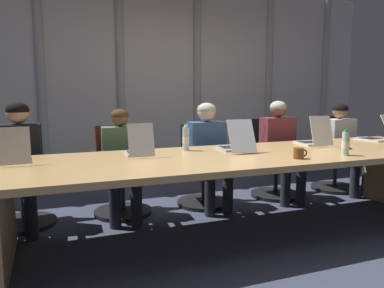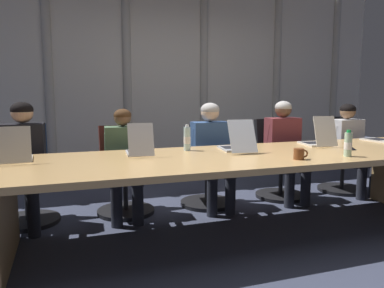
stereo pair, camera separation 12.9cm
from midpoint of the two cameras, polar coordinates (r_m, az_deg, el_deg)
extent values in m
plane|color=#383D51|center=(3.55, 9.15, -13.18)|extent=(13.58, 13.58, 0.00)
cube|color=tan|center=(3.36, 9.41, -1.96)|extent=(4.43, 1.21, 0.05)
cube|color=black|center=(3.37, 9.38, -3.05)|extent=(3.76, 0.10, 0.06)
cube|color=tan|center=(3.08, -25.59, -10.47)|extent=(0.08, 1.03, 0.68)
cube|color=beige|center=(5.58, -2.46, 9.38)|extent=(6.79, 0.10, 2.83)
cylinder|color=#A39E96|center=(5.30, -20.27, 8.99)|extent=(0.12, 0.12, 2.78)
cylinder|color=#A39E96|center=(5.37, -9.12, 9.34)|extent=(0.12, 0.12, 2.78)
cylinder|color=#A39E96|center=(5.68, 2.46, 9.35)|extent=(0.12, 0.12, 2.78)
cylinder|color=#A39E96|center=(6.24, 13.27, 9.01)|extent=(0.12, 0.12, 2.78)
cylinder|color=#A39E96|center=(6.89, 21.22, 8.56)|extent=(0.12, 0.12, 2.78)
cube|color=beige|center=(3.31, -24.01, -2.09)|extent=(0.25, 0.31, 0.02)
cube|color=black|center=(3.33, -24.01, -1.86)|extent=(0.20, 0.17, 0.00)
cube|color=beige|center=(3.10, -24.26, -0.09)|extent=(0.24, 0.11, 0.27)
cube|color=black|center=(3.10, -24.26, -0.04)|extent=(0.21, 0.10, 0.24)
cube|color=#BCBCC1|center=(3.36, -7.00, -1.32)|extent=(0.24, 0.31, 0.02)
cube|color=black|center=(3.38, -7.06, -1.10)|extent=(0.19, 0.18, 0.00)
cube|color=#BCBCC1|center=(3.15, -6.60, 0.68)|extent=(0.22, 0.12, 0.27)
cube|color=black|center=(3.15, -6.62, 0.73)|extent=(0.20, 0.10, 0.24)
cube|color=#A8ADB7|center=(3.61, 7.35, -0.69)|extent=(0.28, 0.36, 0.02)
cube|color=black|center=(3.63, 7.22, -0.48)|extent=(0.22, 0.21, 0.00)
cube|color=#A8ADB7|center=(3.37, 8.75, 1.20)|extent=(0.26, 0.19, 0.28)
cube|color=black|center=(3.37, 8.72, 1.26)|extent=(0.23, 0.17, 0.25)
cube|color=beige|center=(4.13, 18.87, 0.02)|extent=(0.26, 0.35, 0.02)
cube|color=black|center=(4.15, 18.71, 0.20)|extent=(0.21, 0.20, 0.00)
cube|color=beige|center=(3.94, 20.48, 1.83)|extent=(0.24, 0.13, 0.29)
cube|color=black|center=(3.94, 20.44, 1.87)|extent=(0.21, 0.11, 0.26)
cube|color=beige|center=(4.73, 27.28, 0.52)|extent=(0.27, 0.36, 0.02)
cube|color=black|center=(4.75, 27.04, 0.67)|extent=(0.22, 0.21, 0.00)
cube|color=navy|center=(3.95, -23.04, -5.38)|extent=(0.52, 0.52, 0.08)
cube|color=navy|center=(4.12, -23.28, -0.73)|extent=(0.44, 0.15, 0.51)
cylinder|color=#262628|center=(4.00, -22.88, -8.21)|extent=(0.05, 0.05, 0.32)
cylinder|color=black|center=(4.05, -22.74, -10.69)|extent=(0.60, 0.60, 0.04)
cube|color=#511E19|center=(3.99, -9.20, -4.72)|extent=(0.52, 0.52, 0.08)
cube|color=#511E19|center=(4.15, -10.03, -0.40)|extent=(0.44, 0.15, 0.47)
cylinder|color=#262628|center=(4.04, -9.14, -7.53)|extent=(0.05, 0.05, 0.32)
cylinder|color=black|center=(4.09, -9.09, -9.99)|extent=(0.60, 0.60, 0.04)
cube|color=#2D2D38|center=(4.24, 3.17, -3.90)|extent=(0.54, 0.54, 0.08)
cube|color=#2D2D38|center=(4.40, 2.48, 0.06)|extent=(0.44, 0.17, 0.45)
cylinder|color=#262628|center=(4.28, 3.15, -6.55)|extent=(0.05, 0.05, 0.32)
cylinder|color=black|center=(4.33, 3.13, -8.89)|extent=(0.60, 0.60, 0.04)
cube|color=black|center=(4.68, 14.18, -3.01)|extent=(0.54, 0.54, 0.08)
cube|color=black|center=(4.80, 12.60, 0.80)|extent=(0.44, 0.17, 0.50)
cylinder|color=#262628|center=(4.72, 14.10, -5.43)|extent=(0.05, 0.05, 0.32)
cylinder|color=black|center=(4.76, 14.02, -7.57)|extent=(0.60, 0.60, 0.04)
cube|color=black|center=(5.23, 22.62, -2.26)|extent=(0.50, 0.50, 0.08)
cube|color=black|center=(5.34, 21.16, 1.18)|extent=(0.44, 0.14, 0.50)
cylinder|color=#262628|center=(5.26, 22.51, -4.43)|extent=(0.05, 0.05, 0.32)
cylinder|color=black|center=(5.30, 22.40, -6.36)|extent=(0.60, 0.60, 0.04)
cube|color=black|center=(3.88, -23.23, -1.05)|extent=(0.38, 0.24, 0.53)
sphere|color=tan|center=(3.84, -23.53, 4.41)|extent=(0.20, 0.20, 0.20)
ellipsoid|color=black|center=(3.84, -23.55, 4.78)|extent=(0.20, 0.20, 0.15)
cylinder|color=black|center=(3.85, -21.00, 0.13)|extent=(0.08, 0.14, 0.27)
cylinder|color=tan|center=(3.66, -21.20, -2.11)|extent=(0.08, 0.30, 0.06)
cylinder|color=black|center=(3.89, -25.55, -0.04)|extent=(0.08, 0.14, 0.27)
cylinder|color=tan|center=(3.70, -25.99, -2.27)|extent=(0.08, 0.30, 0.06)
cylinder|color=#262833|center=(3.72, -21.84, -5.94)|extent=(0.15, 0.41, 0.13)
cylinder|color=#262833|center=(3.60, -21.98, -9.74)|extent=(0.11, 0.11, 0.42)
cylinder|color=#262833|center=(3.75, -24.90, -6.01)|extent=(0.15, 0.41, 0.13)
cylinder|color=#262833|center=(3.63, -25.16, -9.78)|extent=(0.11, 0.11, 0.42)
cube|color=#4C6B4C|center=(3.92, -9.45, -0.83)|extent=(0.39, 0.25, 0.48)
sphere|color=brown|center=(3.88, -9.56, 4.00)|extent=(0.18, 0.18, 0.18)
ellipsoid|color=#472D19|center=(3.88, -9.57, 4.32)|extent=(0.18, 0.18, 0.13)
cylinder|color=#4C6B4C|center=(3.93, -7.23, -0.06)|extent=(0.08, 0.14, 0.27)
cylinder|color=brown|center=(3.74, -6.81, -2.26)|extent=(0.09, 0.30, 0.06)
cylinder|color=#4C6B4C|center=(3.90, -11.72, -0.21)|extent=(0.08, 0.14, 0.27)
cylinder|color=brown|center=(3.71, -11.53, -2.44)|extent=(0.09, 0.30, 0.06)
cylinder|color=#262833|center=(3.78, -7.59, -5.24)|extent=(0.16, 0.41, 0.13)
cylinder|color=#262833|center=(3.66, -7.21, -8.95)|extent=(0.11, 0.11, 0.42)
cylinder|color=#262833|center=(3.77, -10.63, -5.36)|extent=(0.16, 0.41, 0.13)
cylinder|color=#262833|center=(3.64, -10.37, -9.10)|extent=(0.11, 0.11, 0.42)
cube|color=#335184|center=(4.18, 3.61, -0.04)|extent=(0.41, 0.24, 0.50)
sphere|color=beige|center=(4.14, 3.65, 4.85)|extent=(0.21, 0.21, 0.21)
ellipsoid|color=#B2ADA8|center=(4.14, 3.65, 5.20)|extent=(0.21, 0.21, 0.15)
cylinder|color=#335184|center=(4.23, 5.77, 0.84)|extent=(0.08, 0.14, 0.27)
cylinder|color=beige|center=(4.05, 6.84, -1.15)|extent=(0.08, 0.30, 0.06)
cylinder|color=#335184|center=(4.12, 1.41, 0.68)|extent=(0.08, 0.14, 0.27)
cylinder|color=beige|center=(3.94, 2.32, -1.37)|extent=(0.08, 0.30, 0.06)
cylinder|color=#262833|center=(4.08, 5.85, -4.25)|extent=(0.15, 0.41, 0.13)
cylinder|color=#262833|center=(3.96, 6.78, -7.63)|extent=(0.11, 0.11, 0.42)
cylinder|color=#262833|center=(4.01, 3.18, -4.43)|extent=(0.15, 0.41, 0.13)
cylinder|color=#262833|center=(3.89, 4.04, -7.88)|extent=(0.11, 0.11, 0.42)
cube|color=brown|center=(4.61, 14.33, 0.62)|extent=(0.39, 0.24, 0.52)
sphere|color=brown|center=(4.58, 14.48, 5.14)|extent=(0.19, 0.19, 0.19)
ellipsoid|color=#B2ADA8|center=(4.58, 14.49, 5.44)|extent=(0.20, 0.20, 0.15)
cylinder|color=brown|center=(4.68, 16.07, 1.55)|extent=(0.08, 0.14, 0.27)
cylinder|color=brown|center=(4.52, 17.39, -0.22)|extent=(0.08, 0.30, 0.06)
cylinder|color=brown|center=(4.52, 12.59, 1.46)|extent=(0.08, 0.14, 0.27)
cylinder|color=brown|center=(4.35, 13.82, -0.38)|extent=(0.08, 0.30, 0.06)
cylinder|color=#262833|center=(4.53, 16.55, -3.31)|extent=(0.16, 0.41, 0.13)
cylinder|color=#262833|center=(4.43, 17.66, -6.30)|extent=(0.11, 0.11, 0.42)
cylinder|color=#262833|center=(4.43, 14.34, -3.48)|extent=(0.16, 0.41, 0.13)
cylinder|color=#262833|center=(4.33, 15.42, -6.55)|extent=(0.11, 0.11, 0.42)
cube|color=silver|center=(5.18, 23.03, 0.79)|extent=(0.39, 0.24, 0.48)
sphere|color=#8C6647|center=(5.15, 23.24, 4.57)|extent=(0.19, 0.19, 0.19)
ellipsoid|color=black|center=(5.15, 23.25, 4.84)|extent=(0.20, 0.20, 0.14)
cylinder|color=silver|center=(5.29, 24.29, 1.41)|extent=(0.08, 0.14, 0.27)
cylinder|color=#8C6647|center=(5.16, 25.90, -0.13)|extent=(0.08, 0.30, 0.06)
cylinder|color=silver|center=(5.06, 21.78, 1.29)|extent=(0.08, 0.14, 0.27)
cylinder|color=#8C6647|center=(4.93, 23.40, -0.33)|extent=(0.08, 0.30, 0.06)
cylinder|color=#262833|center=(5.15, 25.23, -2.42)|extent=(0.15, 0.41, 0.13)
cylinder|color=#262833|center=(5.07, 26.59, -4.99)|extent=(0.11, 0.11, 0.42)
cylinder|color=#262833|center=(5.01, 23.68, -2.61)|extent=(0.15, 0.41, 0.13)
cylinder|color=#262833|center=(4.93, 25.05, -5.26)|extent=(0.11, 0.11, 0.42)
cylinder|color=silver|center=(3.51, 0.30, 0.79)|extent=(0.06, 0.06, 0.22)
cylinder|color=white|center=(3.51, 0.30, 0.61)|extent=(0.07, 0.07, 0.07)
cylinder|color=white|center=(3.49, 0.30, 2.76)|extent=(0.04, 0.04, 0.02)
cylinder|color=#ADD1B2|center=(3.47, 23.59, -0.07)|extent=(0.06, 0.06, 0.20)
cylinder|color=white|center=(3.48, 23.58, -0.24)|extent=(0.06, 0.06, 0.06)
cylinder|color=green|center=(3.46, 23.69, 1.79)|extent=(0.03, 0.03, 0.02)
cylinder|color=brown|center=(3.18, 17.04, -1.47)|extent=(0.09, 0.09, 0.09)
torus|color=brown|center=(3.22, 17.83, -1.41)|extent=(0.06, 0.01, 0.06)
cone|color=black|center=(3.90, 23.82, -0.54)|extent=(0.11, 0.11, 0.03)
camera|label=1|loc=(0.06, -88.85, 0.16)|focal=35.14mm
camera|label=2|loc=(0.06, 91.15, -0.16)|focal=35.14mm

